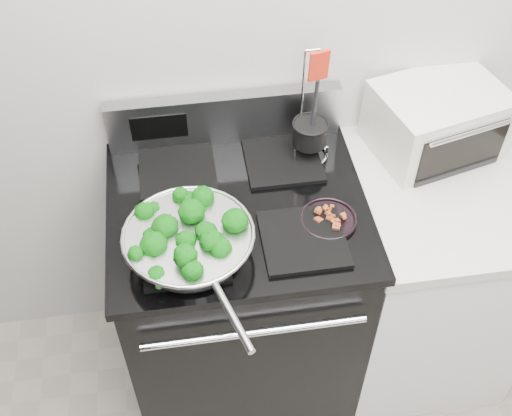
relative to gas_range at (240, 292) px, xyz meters
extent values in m
cube|color=#B4B1AB|center=(0.30, 0.34, 0.86)|extent=(4.00, 0.02, 2.70)
cube|color=black|center=(0.00, 0.00, -0.03)|extent=(0.76, 0.66, 0.92)
cube|color=black|center=(0.00, 0.00, 0.45)|extent=(0.79, 0.69, 0.03)
cube|color=#99999E|center=(0.00, 0.30, 0.55)|extent=(0.76, 0.05, 0.18)
cube|color=black|center=(-0.17, -0.17, 0.47)|extent=(0.24, 0.24, 0.01)
cube|color=black|center=(0.17, -0.17, 0.47)|extent=(0.24, 0.24, 0.01)
cube|color=black|center=(-0.17, 0.17, 0.47)|extent=(0.24, 0.24, 0.01)
cube|color=black|center=(0.17, 0.17, 0.47)|extent=(0.24, 0.24, 0.01)
cube|color=white|center=(0.68, 0.00, -0.05)|extent=(0.60, 0.66, 0.88)
cube|color=beige|center=(0.68, 0.00, 0.41)|extent=(0.62, 0.68, 0.04)
torus|color=silver|center=(-0.16, -0.17, 0.55)|extent=(0.37, 0.37, 0.01)
cylinder|color=silver|center=(-0.07, -0.45, 0.54)|extent=(0.09, 0.22, 0.02)
cylinder|color=black|center=(0.26, -0.11, 0.47)|extent=(0.17, 0.17, 0.01)
cylinder|color=black|center=(0.26, 0.18, 0.56)|extent=(0.11, 0.11, 0.08)
cylinder|color=black|center=(0.26, 0.18, 0.65)|extent=(0.01, 0.01, 0.24)
cube|color=red|center=(0.26, 0.18, 0.82)|extent=(0.06, 0.02, 0.10)
cube|color=silver|center=(0.68, 0.20, 0.55)|extent=(0.45, 0.38, 0.23)
cube|color=black|center=(0.68, 0.05, 0.54)|extent=(0.31, 0.08, 0.16)
camera|label=1|loc=(-0.14, -1.33, 1.88)|focal=45.00mm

